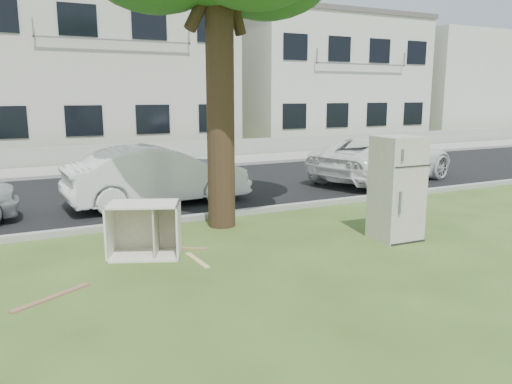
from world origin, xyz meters
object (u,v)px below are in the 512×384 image
fridge (397,188)px  cabinet (145,230)px  car_center (158,175)px  car_right (384,158)px

fridge → cabinet: bearing=168.7°
cabinet → car_center: 3.94m
car_right → fridge: bearing=125.0°
fridge → car_center: fridge is taller
cabinet → car_center: car_center is taller
car_right → car_center: bearing=75.3°
cabinet → car_right: (8.33, 3.91, 0.26)m
car_center → car_right: bearing=-92.1°
cabinet → car_right: size_ratio=0.22×
cabinet → car_center: bearing=93.6°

